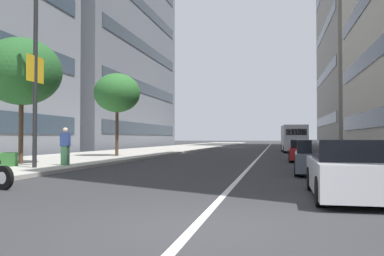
% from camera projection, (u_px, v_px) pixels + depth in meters
% --- Properties ---
extents(ground_plane, '(400.00, 400.00, 0.00)m').
position_uv_depth(ground_plane, '(195.00, 227.00, 6.56)').
color(ground_plane, '#303033').
extents(sidewalk_right_plaza, '(160.00, 8.50, 0.15)m').
position_uv_depth(sidewalk_right_plaza, '(135.00, 152.00, 38.21)').
color(sidewalk_right_plaza, '#B2ADA3').
rests_on(sidewalk_right_plaza, ground).
extents(lane_centre_stripe, '(110.00, 0.16, 0.01)m').
position_uv_depth(lane_centre_stripe, '(264.00, 152.00, 40.86)').
color(lane_centre_stripe, silver).
rests_on(lane_centre_stripe, ground).
extents(car_approaching_light, '(4.22, 1.84, 1.34)m').
position_uv_depth(car_approaching_light, '(351.00, 171.00, 9.64)').
color(car_approaching_light, silver).
rests_on(car_approaching_light, ground).
extents(car_following_behind, '(4.68, 2.04, 1.31)m').
position_uv_depth(car_following_behind, '(319.00, 158.00, 16.35)').
color(car_following_behind, '#4C515B').
rests_on(car_following_behind, ground).
extents(car_mid_block_traffic, '(4.31, 1.89, 1.27)m').
position_uv_depth(car_mid_block_traffic, '(304.00, 151.00, 24.81)').
color(car_mid_block_traffic, maroon).
rests_on(car_mid_block_traffic, ground).
extents(delivery_van_ahead, '(5.91, 2.37, 2.56)m').
position_uv_depth(delivery_van_ahead, '(294.00, 138.00, 40.05)').
color(delivery_van_ahead, '#B7B7BC').
rests_on(delivery_van_ahead, ground).
extents(street_lamp_with_banners, '(1.26, 2.15, 7.56)m').
position_uv_depth(street_lamp_with_banners, '(42.00, 59.00, 17.61)').
color(street_lamp_with_banners, '#232326').
rests_on(street_lamp_with_banners, sidewalk_right_plaza).
extents(street_tree_far_plaza, '(3.81, 3.81, 6.06)m').
position_uv_depth(street_tree_far_plaza, '(22.00, 72.00, 20.25)').
color(street_tree_far_plaza, '#473323').
rests_on(street_tree_far_plaza, sidewalk_right_plaza).
extents(street_tree_near_plaza_corner, '(3.18, 3.18, 5.71)m').
position_uv_depth(street_tree_near_plaza_corner, '(117.00, 93.00, 29.09)').
color(street_tree_near_plaza_corner, '#473323').
rests_on(street_tree_near_plaza_corner, sidewalk_right_plaza).
extents(pedestrian_on_plaza, '(0.28, 0.41, 1.71)m').
position_uv_depth(pedestrian_on_plaza, '(65.00, 146.00, 19.06)').
color(pedestrian_on_plaza, '#3F724C').
rests_on(pedestrian_on_plaza, sidewalk_right_plaza).
extents(office_tower_far_right_block, '(33.65, 14.33, 32.62)m').
position_uv_depth(office_tower_far_right_block, '(99.00, 34.00, 60.30)').
color(office_tower_far_right_block, slate).
rests_on(office_tower_far_right_block, ground).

